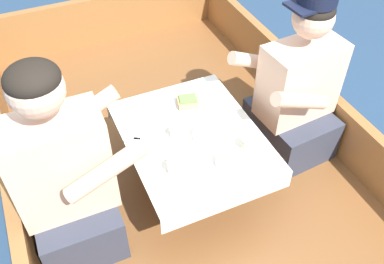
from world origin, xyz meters
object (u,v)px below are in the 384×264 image
object	(u,v)px
sandwich	(188,102)
tin_can	(248,144)
person_starboard	(296,95)
person_port	(66,180)
coffee_cup_port	(176,167)
coffee_cup_starboard	(177,132)

from	to	relation	value
sandwich	tin_can	size ratio (longest dim) A/B	1.83
person_starboard	person_port	bearing A→B (deg)	0.32
coffee_cup_port	coffee_cup_starboard	size ratio (longest dim) A/B	1.08
person_starboard	sandwich	distance (m)	0.57
coffee_cup_starboard	person_starboard	bearing A→B (deg)	1.16
coffee_cup_starboard	coffee_cup_port	bearing A→B (deg)	-113.74
person_port	coffee_cup_starboard	distance (m)	0.55
person_port	tin_can	world-z (taller)	person_port
sandwich	coffee_cup_port	bearing A→B (deg)	-120.40
person_starboard	coffee_cup_starboard	size ratio (longest dim) A/B	10.28
person_starboard	sandwich	bearing A→B (deg)	-21.60
person_port	sandwich	bearing A→B (deg)	22.27
person_starboard	coffee_cup_starboard	xyz separation A→B (m)	(-0.68, -0.01, 0.01)
person_port	coffee_cup_starboard	size ratio (longest dim) A/B	10.66
person_starboard	coffee_cup_port	size ratio (longest dim) A/B	9.52
person_port	sandwich	distance (m)	0.74
coffee_cup_port	coffee_cup_starboard	bearing A→B (deg)	66.26
person_port	tin_can	xyz separation A→B (m)	(0.82, -0.11, -0.02)
coffee_cup_port	coffee_cup_starboard	xyz separation A→B (m)	(0.09, 0.20, -0.01)
person_port	coffee_cup_port	xyz separation A→B (m)	(0.46, -0.11, -0.01)
person_port	person_starboard	size ratio (longest dim) A/B	1.04
person_starboard	tin_can	bearing A→B (deg)	23.34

